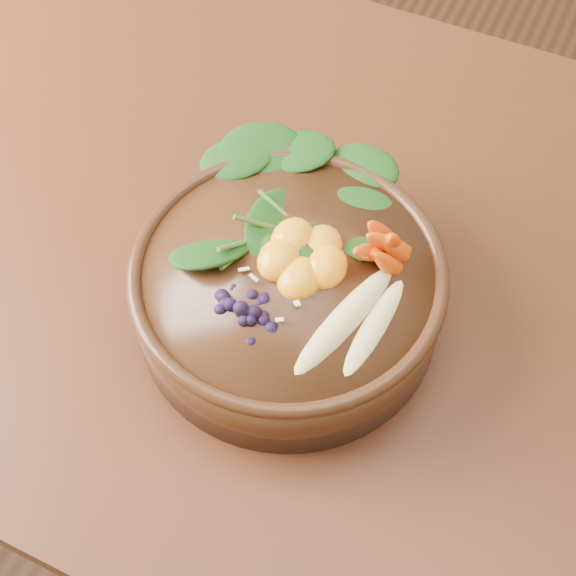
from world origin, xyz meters
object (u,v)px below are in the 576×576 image
kale_heap (299,191)px  stoneware_bowl (288,293)px  dining_table (413,323)px  blueberry_pile (241,299)px  mandarin_cluster (304,249)px  carrot_cluster (393,226)px  banana_halves (361,314)px

kale_heap → stoneware_bowl: bearing=-73.2°
dining_table → kale_heap: kale_heap is taller
stoneware_bowl → kale_heap: (-0.02, 0.08, 0.07)m
stoneware_bowl → blueberry_pile: (-0.02, -0.07, 0.07)m
kale_heap → mandarin_cluster: 0.07m
carrot_cluster → blueberry_pile: bearing=-109.5°
banana_halves → mandarin_cluster: mandarin_cluster is taller
stoneware_bowl → blueberry_pile: size_ratio=2.16×
dining_table → carrot_cluster: (-0.04, -0.04, 0.23)m
carrot_cluster → blueberry_pile: (-0.11, -0.13, -0.02)m
blueberry_pile → dining_table: bearing=50.5°
kale_heap → mandarin_cluster: size_ratio=2.07×
kale_heap → carrot_cluster: carrot_cluster is taller
banana_halves → mandarin_cluster: bearing=170.3°
banana_halves → blueberry_pile: bearing=-141.5°
carrot_cluster → mandarin_cluster: (-0.08, -0.04, -0.03)m
banana_halves → stoneware_bowl: bearing=-177.3°
stoneware_bowl → banana_halves: size_ratio=1.87×
dining_table → banana_halves: banana_halves is taller
carrot_cluster → banana_halves: carrot_cluster is taller
mandarin_cluster → carrot_cluster: bearing=30.2°
stoneware_bowl → carrot_cluster: bearing=36.3°
kale_heap → mandarin_cluster: (0.03, -0.06, -0.01)m
stoneware_bowl → banana_halves: 0.11m
carrot_cluster → blueberry_pile: 0.17m
dining_table → banana_halves: bearing=-103.0°
dining_table → mandarin_cluster: 0.25m
kale_heap → blueberry_pile: (0.00, -0.15, -0.00)m
stoneware_bowl → mandarin_cluster: mandarin_cluster is taller
dining_table → carrot_cluster: size_ratio=17.53×
mandarin_cluster → dining_table: bearing=38.2°
stoneware_bowl → carrot_cluster: (0.09, 0.06, 0.09)m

